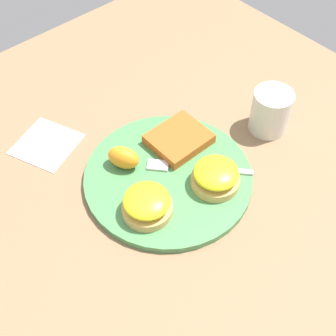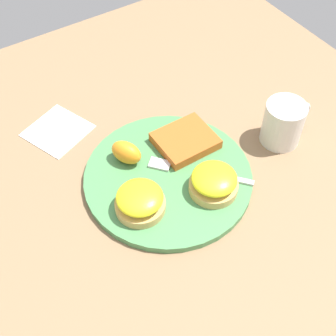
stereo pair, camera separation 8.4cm
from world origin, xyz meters
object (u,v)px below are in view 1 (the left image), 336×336
at_px(sandwich_benedict_left, 147,204).
at_px(sandwich_benedict_right, 216,176).
at_px(orange_wedge, 123,158).
at_px(hashbrown_patty, 179,139).
at_px(cup, 271,111).
at_px(fork, 193,167).

bearing_deg(sandwich_benedict_left, sandwich_benedict_right, -15.33).
relative_size(sandwich_benedict_right, orange_wedge, 1.46).
bearing_deg(hashbrown_patty, sandwich_benedict_left, -151.23).
xyz_separation_m(sandwich_benedict_left, cup, (0.32, 0.00, 0.01)).
bearing_deg(hashbrown_patty, fork, -109.63).
bearing_deg(hashbrown_patty, orange_wedge, 167.54).
height_order(sandwich_benedict_left, sandwich_benedict_right, same).
bearing_deg(cup, orange_wedge, 159.99).
height_order(sandwich_benedict_right, hashbrown_patty, sandwich_benedict_right).
xyz_separation_m(sandwich_benedict_right, hashbrown_patty, (0.02, 0.12, -0.01)).
bearing_deg(sandwich_benedict_right, sandwich_benedict_left, 164.67).
bearing_deg(cup, fork, 175.87).
distance_m(sandwich_benedict_right, hashbrown_patty, 0.12).
xyz_separation_m(fork, cup, (0.20, -0.01, 0.03)).
distance_m(orange_wedge, fork, 0.13).
distance_m(orange_wedge, cup, 0.31).
xyz_separation_m(orange_wedge, fork, (0.09, -0.09, -0.02)).
distance_m(fork, cup, 0.20).
height_order(orange_wedge, cup, cup).
xyz_separation_m(hashbrown_patty, fork, (-0.02, -0.07, -0.01)).
bearing_deg(sandwich_benedict_left, orange_wedge, 72.20).
bearing_deg(sandwich_benedict_right, orange_wedge, 123.65).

